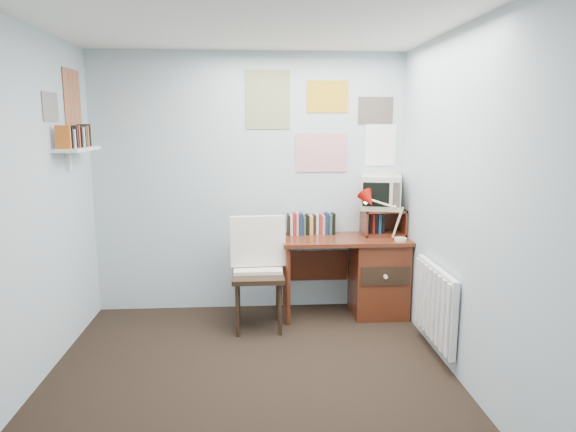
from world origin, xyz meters
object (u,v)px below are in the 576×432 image
desk (372,273)px  desk_chair (258,276)px  desk_lamp (401,219)px  crt_tv (381,191)px  wall_shelf (77,149)px  radiator (435,304)px  tv_riser (383,222)px

desk → desk_chair: size_ratio=1.23×
desk_lamp → crt_tv: size_ratio=1.11×
desk_lamp → wall_shelf: wall_shelf is taller
crt_tv → radiator: bearing=-64.8°
tv_riser → desk_chair: bearing=-161.3°
desk_lamp → radiator: 0.93m
desk_lamp → radiator: size_ratio=0.52×
crt_tv → wall_shelf: size_ratio=0.60×
tv_riser → crt_tv: bearing=141.0°
desk_chair → tv_riser: bearing=18.4°
tv_riser → radiator: tv_riser is taller
tv_riser → crt_tv: crt_tv is taller
desk_chair → crt_tv: bearing=19.6°
radiator → desk_lamp: bearing=96.0°
desk → radiator: bearing=-72.8°
desk → crt_tv: size_ratio=3.22×
desk_lamp → tv_riser: 0.32m
crt_tv → radiator: (0.19, -1.06, -0.77)m
crt_tv → tv_riser: bearing=-24.2°
desk → wall_shelf: size_ratio=1.94×
crt_tv → radiator: size_ratio=0.47×
desk_lamp → crt_tv: bearing=108.4°
desk → tv_riser: size_ratio=3.00×
desk_lamp → radiator: desk_lamp is taller
desk → desk_chair: 1.15m
crt_tv → desk_lamp: bearing=-55.0°
desk_lamp → crt_tv: (-0.12, 0.31, 0.22)m
desk_chair → tv_riser: (1.22, 0.42, 0.40)m
desk_lamp → tv_riser: desk_lamp is taller
tv_riser → radiator: (0.17, -1.04, -0.47)m
desk_lamp → radiator: bearing=-85.9°
tv_riser → radiator: 1.15m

